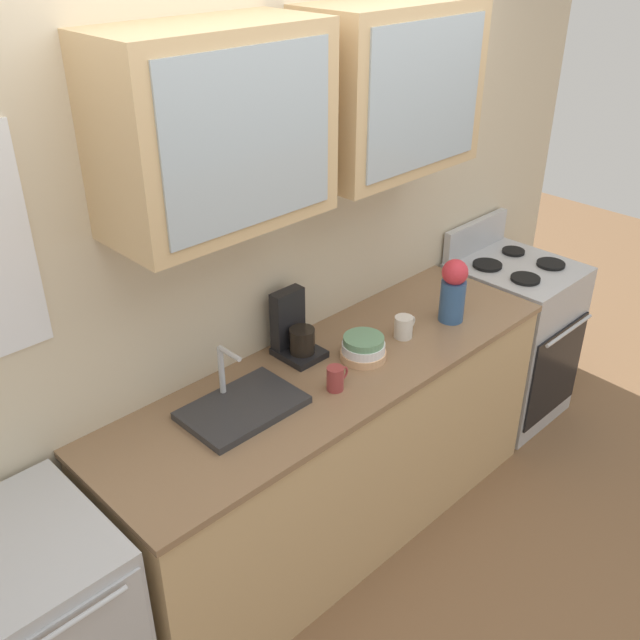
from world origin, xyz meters
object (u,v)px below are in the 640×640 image
object	(u,v)px
sink_faucet	(242,406)
vase	(453,290)
bowl_stack	(363,348)
cup_near_bowls	(404,327)
cup_near_sink	(336,378)
coffee_maker	(294,332)
stove_range	(508,338)

from	to	relation	value
sink_faucet	vase	world-z (taller)	vase
bowl_stack	cup_near_bowls	world-z (taller)	bowl_stack
sink_faucet	cup_near_sink	xyz separation A→B (m)	(0.36, -0.15, 0.03)
vase	cup_near_bowls	xyz separation A→B (m)	(-0.28, 0.06, -0.11)
cup_near_bowls	coffee_maker	size ratio (longest dim) A/B	0.42
cup_near_sink	cup_near_bowls	distance (m)	0.52
cup_near_sink	vase	bearing A→B (deg)	1.22
vase	cup_near_bowls	world-z (taller)	vase
bowl_stack	coffee_maker	bearing A→B (deg)	127.71
cup_near_bowls	cup_near_sink	bearing A→B (deg)	-171.90
vase	cup_near_sink	size ratio (longest dim) A/B	2.85
sink_faucet	bowl_stack	xyz separation A→B (m)	(0.61, -0.07, 0.03)
sink_faucet	cup_near_sink	size ratio (longest dim) A/B	4.21
cup_near_sink	cup_near_bowls	world-z (taller)	cup_near_sink
sink_faucet	coffee_maker	distance (m)	0.46
sink_faucet	stove_range	bearing A→B (deg)	-1.23
vase	coffee_maker	size ratio (longest dim) A/B	1.06
stove_range	bowl_stack	world-z (taller)	stove_range
stove_range	cup_near_sink	xyz separation A→B (m)	(-1.54, -0.11, 0.51)
vase	coffee_maker	xyz separation A→B (m)	(-0.72, 0.30, -0.05)
bowl_stack	cup_near_bowls	distance (m)	0.26
vase	cup_near_bowls	distance (m)	0.30
bowl_stack	vase	xyz separation A→B (m)	(0.54, -0.06, 0.11)
bowl_stack	cup_near_sink	size ratio (longest dim) A/B	1.84
coffee_maker	cup_near_sink	bearing A→B (deg)	-101.82
stove_range	bowl_stack	size ratio (longest dim) A/B	5.56
bowl_stack	cup_near_sink	bearing A→B (deg)	-162.60
cup_near_sink	coffee_maker	xyz separation A→B (m)	(0.07, 0.31, 0.06)
stove_range	sink_faucet	distance (m)	1.96
sink_faucet	cup_near_sink	distance (m)	0.39
cup_near_bowls	coffee_maker	world-z (taller)	coffee_maker
vase	cup_near_sink	world-z (taller)	vase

